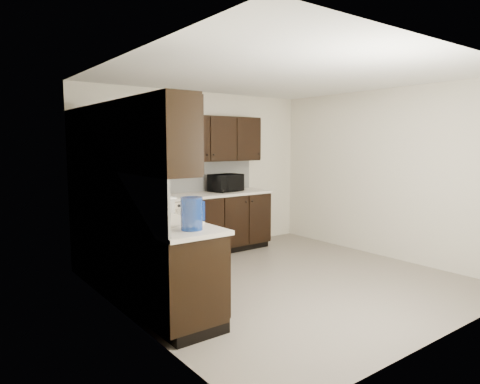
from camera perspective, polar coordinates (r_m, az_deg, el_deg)
name	(u,v)px	position (r m, az deg, el deg)	size (l,w,h in m)	color
floor	(284,280)	(5.47, 5.86, -11.64)	(4.00, 4.00, 0.00)	gray
ceiling	(286,75)	(5.26, 6.19, 15.21)	(4.00, 4.00, 0.00)	white
wall_back	(199,172)	(6.81, -5.54, 2.69)	(4.00, 0.02, 2.50)	beige
wall_left	(128,192)	(4.13, -14.74, 0.02)	(0.02, 4.00, 2.50)	beige
wall_right	(383,174)	(6.74, 18.57, 2.34)	(0.02, 4.00, 2.50)	beige
wall_front	(447,197)	(4.00, 25.93, -0.62)	(4.00, 0.02, 2.50)	beige
lower_cabinets	(169,243)	(5.68, -9.44, -6.69)	(3.00, 2.80, 0.90)	black
countertop	(168,204)	(5.58, -9.54, -1.62)	(3.03, 2.83, 0.04)	beige
backsplash	(146,184)	(5.65, -12.47, 1.07)	(3.00, 2.80, 0.48)	beige
upper_cabinets	(157,138)	(5.57, -11.04, 7.10)	(3.00, 2.80, 0.70)	black
dishwasher	(178,226)	(6.05, -8.20, -4.56)	(0.58, 0.04, 0.78)	beige
sink	(160,227)	(4.30, -10.59, -4.59)	(0.54, 0.82, 0.42)	beige
microwave	(226,183)	(6.77, -1.90, 1.23)	(0.50, 0.34, 0.28)	black
soap_bottle_a	(156,205)	(4.71, -11.12, -1.76)	(0.08, 0.09, 0.19)	gray
soap_bottle_b	(110,199)	(5.04, -16.99, -0.90)	(0.10, 0.11, 0.27)	gray
toaster_oven	(139,190)	(6.09, -13.26, 0.26)	(0.37, 0.27, 0.23)	silver
storage_bin	(147,207)	(4.58, -12.33, -2.00)	(0.49, 0.36, 0.19)	silver
blue_pitcher	(192,214)	(3.79, -6.46, -2.88)	(0.19, 0.19, 0.29)	navy
teal_tumbler	(132,199)	(5.29, -14.17, -0.95)	(0.08, 0.08, 0.19)	#0D947C
paper_towel_roll	(132,196)	(5.01, -14.15, -0.51)	(0.15, 0.15, 0.33)	white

